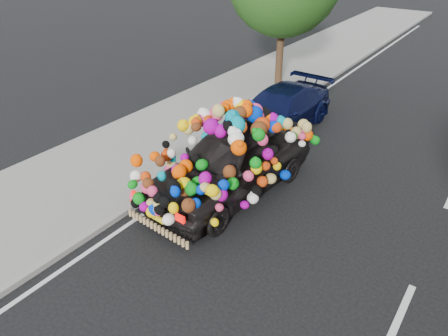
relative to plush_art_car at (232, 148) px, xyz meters
The scene contains 6 objects.
ground 2.37m from the plush_art_car, 63.34° to the right, with size 100.00×100.00×0.00m, color black.
sidewalk 4.00m from the plush_art_car, 151.45° to the right, with size 4.00×60.00×0.12m, color gray.
kerb 2.58m from the plush_art_car, 127.84° to the right, with size 0.15×60.00×0.13m, color gray.
lane_markings 5.02m from the plush_art_car, 22.11° to the right, with size 6.00×50.00×0.01m, color silver, non-canonical shape.
plush_art_car is the anchor object (origin of this frame).
navy_sedan 3.97m from the plush_art_car, 101.87° to the left, with size 1.83×4.51×1.31m, color black.
Camera 1 is at (4.11, -5.76, 5.76)m, focal length 35.00 mm.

